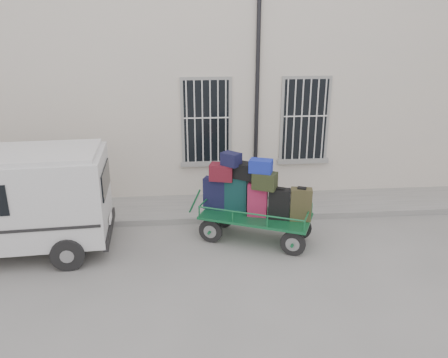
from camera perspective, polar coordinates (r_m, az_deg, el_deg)
ground at (r=9.81m, az=1.16°, el=-9.05°), size 80.00×80.00×0.00m
building at (r=14.22m, az=-1.26°, el=12.54°), size 24.00×5.15×6.00m
sidewalk at (r=11.76m, az=-0.02°, el=-3.67°), size 24.00×1.70×0.15m
luggage_cart at (r=9.81m, az=3.71°, el=-2.51°), size 2.85×2.01×2.04m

